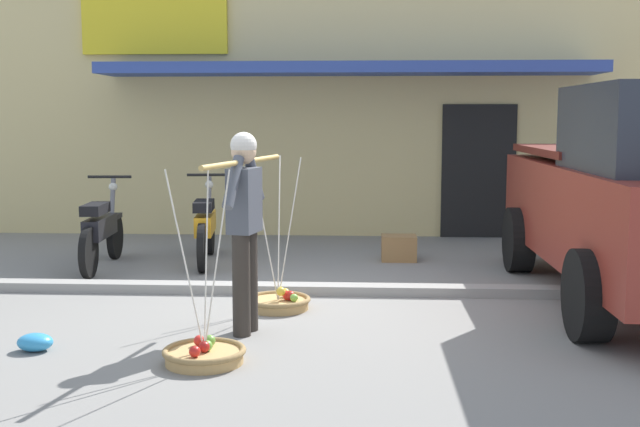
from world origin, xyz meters
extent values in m
plane|color=gray|center=(0.00, 0.00, 0.00)|extent=(90.00, 90.00, 0.00)
cube|color=gray|center=(0.00, 0.70, 0.05)|extent=(20.00, 0.24, 0.10)
cylinder|color=#2D2823|center=(-0.28, -0.72, 0.43)|extent=(0.15, 0.15, 0.86)
cylinder|color=#2D2823|center=(-0.32, -0.90, 0.43)|extent=(0.15, 0.15, 0.86)
cube|color=#474C56|center=(-0.30, -0.81, 1.13)|extent=(0.27, 0.37, 0.54)
sphere|color=#E0B78E|center=(-0.30, -0.81, 1.53)|extent=(0.21, 0.21, 0.21)
sphere|color=silver|center=(-0.30, -0.81, 1.58)|extent=(0.22, 0.22, 0.22)
cylinder|color=#474C56|center=(-0.25, -0.57, 1.30)|extent=(0.16, 0.35, 0.43)
cylinder|color=#474C56|center=(-0.35, -1.04, 1.30)|extent=(0.16, 0.35, 0.43)
cylinder|color=tan|center=(-0.30, -0.81, 1.45)|extent=(0.41, 1.69, 0.04)
cylinder|color=tan|center=(-0.12, 0.03, 0.04)|extent=(0.58, 0.58, 0.09)
torus|color=olive|center=(-0.12, 0.03, 0.10)|extent=(0.62, 0.62, 0.05)
sphere|color=yellow|center=(-0.06, 0.15, 0.13)|extent=(0.09, 0.09, 0.09)
sphere|color=#79BC47|center=(0.04, -0.04, 0.13)|extent=(0.08, 0.08, 0.08)
sphere|color=red|center=(-0.03, 0.03, 0.14)|extent=(0.09, 0.09, 0.09)
sphere|color=#B0201B|center=(0.00, 0.01, 0.14)|extent=(0.09, 0.09, 0.09)
sphere|color=gold|center=(-0.08, -0.03, 0.19)|extent=(0.09, 0.09, 0.09)
cylinder|color=silver|center=(-0.12, 0.17, 0.77)|extent=(0.01, 0.28, 1.36)
cylinder|color=silver|center=(-0.23, -0.03, 0.77)|extent=(0.24, 0.15, 1.36)
cylinder|color=silver|center=(0.00, -0.03, 0.77)|extent=(0.24, 0.15, 1.36)
cylinder|color=tan|center=(-0.48, -1.65, 0.04)|extent=(0.58, 0.58, 0.09)
torus|color=olive|center=(-0.48, -1.65, 0.10)|extent=(0.62, 0.62, 0.05)
sphere|color=#AC1F1B|center=(-0.48, -1.67, 0.13)|extent=(0.09, 0.09, 0.09)
sphere|color=red|center=(-0.52, -1.79, 0.13)|extent=(0.08, 0.08, 0.08)
sphere|color=#6AA33E|center=(-0.47, -1.51, 0.13)|extent=(0.09, 0.09, 0.09)
sphere|color=red|center=(-0.55, -1.51, 0.13)|extent=(0.08, 0.08, 0.08)
sphere|color=#70AD42|center=(-0.47, -1.64, 0.13)|extent=(0.08, 0.08, 0.08)
cylinder|color=silver|center=(-0.48, -1.52, 0.77)|extent=(0.01, 0.28, 1.36)
cylinder|color=silver|center=(-0.60, -1.71, 0.77)|extent=(0.24, 0.15, 1.36)
cylinder|color=silver|center=(-0.37, -1.71, 0.77)|extent=(0.24, 0.15, 1.36)
cylinder|color=black|center=(-2.51, 2.60, 0.29)|extent=(0.12, 0.58, 0.58)
cylinder|color=black|center=(-2.42, 1.36, 0.29)|extent=(0.12, 0.58, 0.58)
cube|color=black|center=(-2.51, 2.60, 0.55)|extent=(0.16, 0.29, 0.06)
cube|color=black|center=(-2.45, 1.88, 0.51)|extent=(0.27, 0.91, 0.24)
cube|color=black|center=(-2.44, 1.70, 0.75)|extent=(0.26, 0.57, 0.12)
cylinder|color=slate|center=(-2.50, 2.50, 0.68)|extent=(0.08, 0.30, 0.76)
cylinder|color=black|center=(-2.49, 2.42, 1.07)|extent=(0.54, 0.08, 0.04)
sphere|color=silver|center=(-2.50, 2.58, 0.93)|extent=(0.11, 0.11, 0.11)
cylinder|color=black|center=(-1.35, 3.00, 0.29)|extent=(0.15, 0.59, 0.58)
cylinder|color=black|center=(-1.20, 1.76, 0.29)|extent=(0.15, 0.59, 0.58)
cube|color=orange|center=(-1.35, 3.00, 0.55)|extent=(0.17, 0.29, 0.06)
cube|color=orange|center=(-1.26, 2.28, 0.51)|extent=(0.31, 0.92, 0.24)
cube|color=black|center=(-1.24, 2.10, 0.75)|extent=(0.28, 0.58, 0.12)
cylinder|color=slate|center=(-1.34, 2.90, 0.68)|extent=(0.09, 0.30, 0.76)
cylinder|color=black|center=(-1.33, 2.82, 1.07)|extent=(0.54, 0.10, 0.04)
sphere|color=silver|center=(-1.35, 2.98, 0.93)|extent=(0.11, 0.11, 0.11)
cube|color=maroon|center=(3.46, 1.63, 1.44)|extent=(1.81, 2.35, 0.08)
cylinder|color=black|center=(2.52, -0.89, 0.38)|extent=(0.26, 0.76, 0.76)
cylinder|color=black|center=(2.51, 2.02, 0.38)|extent=(0.26, 0.76, 0.76)
cube|color=#DBC684|center=(0.45, 7.21, 2.10)|extent=(13.00, 5.00, 4.20)
cube|color=#334CA3|center=(0.45, 4.21, 2.50)|extent=(7.15, 1.00, 0.16)
cube|color=yellow|center=(-2.47, 4.66, 3.20)|extent=(2.20, 0.08, 0.90)
cube|color=black|center=(2.40, 4.69, 1.00)|extent=(1.10, 0.06, 2.00)
ellipsoid|color=#3393D1|center=(-1.87, -1.42, 0.07)|extent=(0.28, 0.22, 0.14)
cube|color=olive|center=(1.14, 2.67, 0.16)|extent=(0.44, 0.36, 0.32)
camera|label=1|loc=(0.70, -7.28, 1.82)|focal=44.36mm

